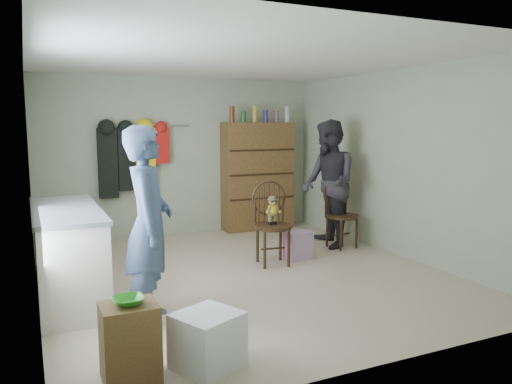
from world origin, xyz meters
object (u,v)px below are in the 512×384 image
counter (68,253)px  chair_far (340,211)px  dresser (258,176)px  chair_front (272,218)px

counter → chair_far: 3.80m
counter → dresser: 3.96m
chair_front → chair_far: size_ratio=1.07×
counter → chair_front: 2.48m
counter → chair_front: (2.46, 0.28, 0.12)m
dresser → counter: bearing=-144.3°
chair_far → chair_front: bearing=-171.2°
counter → chair_front: size_ratio=1.76×
counter → dresser: size_ratio=0.90×
chair_far → dresser: 1.77m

